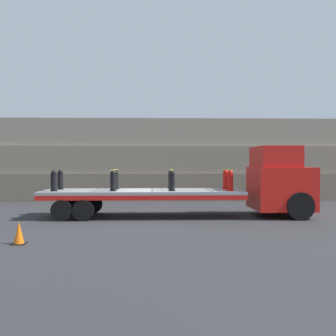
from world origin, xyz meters
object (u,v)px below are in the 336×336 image
Objects in this scene: fire_hydrant_black_near_0 at (54,181)px; fire_hydrant_black_far_1 at (116,180)px; fire_hydrant_black_far_0 at (60,180)px; fire_hydrant_red_near_3 at (230,181)px; fire_hydrant_black_near_1 at (113,181)px; traffic_cone at (19,233)px; truck_cab at (281,181)px; fire_hydrant_black_far_2 at (171,180)px; fire_hydrant_black_near_2 at (172,181)px; fire_hydrant_red_far_3 at (226,180)px; flatbed_trailer at (128,195)px.

fire_hydrant_black_near_0 is 2.71m from fire_hydrant_black_far_1.
fire_hydrant_black_far_0 and fire_hydrant_red_near_3 have the same top height.
fire_hydrant_black_near_1 reaches higher than traffic_cone.
fire_hydrant_black_far_2 is at bearing 173.80° from truck_cab.
fire_hydrant_red_near_3 is (7.48, 0.00, 0.00)m from fire_hydrant_black_near_0.
fire_hydrant_black_far_1 is at bearing 167.98° from fire_hydrant_red_near_3.
fire_hydrant_black_near_2 and fire_hydrant_red_far_3 have the same top height.
fire_hydrant_red_far_3 is (0.00, 1.06, 0.00)m from fire_hydrant_red_near_3.
fire_hydrant_black_far_2 is (1.90, 0.53, 0.66)m from flatbed_trailer.
truck_cab is 2.45m from fire_hydrant_red_far_3.
fire_hydrant_black_near_0 is 7.48m from fire_hydrant_red_near_3.
fire_hydrant_black_near_0 and fire_hydrant_red_far_3 have the same top height.
fire_hydrant_black_far_0 is 6.09m from traffic_cone.
flatbed_trailer is at bearing 9.75° from fire_hydrant_black_near_0.
fire_hydrant_black_far_2 is at bearing 0.00° from fire_hydrant_black_far_0.
fire_hydrant_black_far_2 is at bearing 156.93° from fire_hydrant_red_near_3.
flatbed_trailer is 3.20m from fire_hydrant_black_near_0.
fire_hydrant_black_near_0 is 5.10m from fire_hydrant_black_far_2.
flatbed_trailer is 4.47m from fire_hydrant_red_near_3.
flatbed_trailer is 9.84× the size of fire_hydrant_red_far_3.
fire_hydrant_red_far_3 is at bearing 167.49° from truck_cab.
fire_hydrant_black_near_1 is 1.00× the size of fire_hydrant_red_far_3.
fire_hydrant_red_far_3 is (4.99, 0.00, 0.00)m from fire_hydrant_black_far_1.
fire_hydrant_black_near_0 is 1.33× the size of traffic_cone.
fire_hydrant_black_far_1 is at bearing 180.00° from fire_hydrant_red_far_3.
fire_hydrant_black_far_1 is 4.99m from fire_hydrant_red_far_3.
truck_cab reaches higher than fire_hydrant_red_near_3.
fire_hydrant_black_near_2 is at bearing 0.00° from fire_hydrant_black_near_1.
fire_hydrant_black_near_0 is at bearing -170.25° from flatbed_trailer.
flatbed_trailer is 2.08m from fire_hydrant_black_far_2.
fire_hydrant_black_far_0 is at bearing 176.92° from truck_cab.
fire_hydrant_black_near_1 is at bearing -175.88° from truck_cab.
fire_hydrant_black_far_1 and fire_hydrant_black_far_2 have the same top height.
truck_cab is at bearing -4.12° from fire_hydrant_black_far_1.
fire_hydrant_black_near_2 is (4.99, 0.00, 0.00)m from fire_hydrant_black_near_0.
fire_hydrant_black_near_0 and fire_hydrant_black_far_2 have the same top height.
traffic_cone is (-7.15, -4.89, -1.27)m from fire_hydrant_red_near_3.
traffic_cone is at bearing -86.80° from fire_hydrant_black_far_0.
fire_hydrant_red_far_3 is at bearing 8.08° from fire_hydrant_black_near_0.
truck_cab reaches higher than fire_hydrant_red_far_3.
flatbed_trailer is at bearing -41.68° from fire_hydrant_black_far_1.
fire_hydrant_black_far_0 is 7.48m from fire_hydrant_red_far_3.
fire_hydrant_black_far_0 and fire_hydrant_black_near_1 have the same top height.
fire_hydrant_black_near_0 is 1.00× the size of fire_hydrant_black_far_0.
fire_hydrant_red_near_3 reaches higher than flatbed_trailer.
flatbed_trailer is 6.11m from traffic_cone.
fire_hydrant_black_near_1 is 1.00× the size of fire_hydrant_black_near_2.
fire_hydrant_red_far_3 is (-2.39, 0.53, 0.05)m from truck_cab.
fire_hydrant_black_far_0 is at bearing 170.25° from flatbed_trailer.
fire_hydrant_red_near_3 is at bearing -167.49° from truck_cab.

